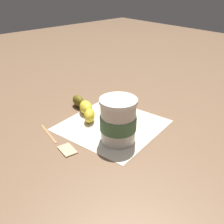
{
  "coord_description": "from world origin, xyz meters",
  "views": [
    {
      "loc": [
        -0.48,
        0.44,
        0.39
      ],
      "look_at": [
        0.0,
        0.0,
        0.04
      ],
      "focal_mm": 42.0,
      "sensor_mm": 36.0,
      "label": 1
    }
  ],
  "objects_px": {
    "muffin": "(120,106)",
    "sugar_packet": "(67,149)",
    "coffee_cup": "(118,121)",
    "banana": "(84,108)"
  },
  "relations": [
    {
      "from": "muffin",
      "to": "sugar_packet",
      "type": "bearing_deg",
      "value": 93.77
    },
    {
      "from": "sugar_packet",
      "to": "muffin",
      "type": "bearing_deg",
      "value": -86.23
    },
    {
      "from": "coffee_cup",
      "to": "muffin",
      "type": "distance_m",
      "value": 0.09
    },
    {
      "from": "coffee_cup",
      "to": "sugar_packet",
      "type": "distance_m",
      "value": 0.15
    },
    {
      "from": "banana",
      "to": "sugar_packet",
      "type": "bearing_deg",
      "value": 130.51
    },
    {
      "from": "muffin",
      "to": "banana",
      "type": "bearing_deg",
      "value": 19.72
    },
    {
      "from": "coffee_cup",
      "to": "sugar_packet",
      "type": "bearing_deg",
      "value": 68.1
    },
    {
      "from": "coffee_cup",
      "to": "muffin",
      "type": "xyz_separation_m",
      "value": [
        0.06,
        -0.07,
        -0.0
      ]
    },
    {
      "from": "muffin",
      "to": "banana",
      "type": "distance_m",
      "value": 0.13
    },
    {
      "from": "coffee_cup",
      "to": "banana",
      "type": "bearing_deg",
      "value": -7.71
    }
  ]
}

